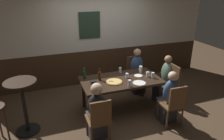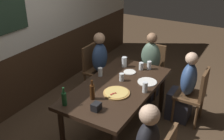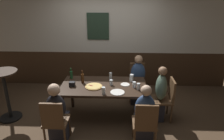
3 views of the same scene
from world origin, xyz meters
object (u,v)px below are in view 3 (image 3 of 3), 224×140
(chair_left_near, at_px, (55,120))
(condiment_caddy, at_px, (72,84))
(highball_clear, at_px, (103,91))
(beer_bottle_green, at_px, (71,74))
(pizza, at_px, (94,86))
(pint_glass_stout, at_px, (132,79))
(dining_table, at_px, (104,89))
(person_left_near, at_px, (58,116))
(pint_glass_pale, at_px, (138,87))
(chair_right_near, at_px, (145,122))
(beer_glass_tall, at_px, (111,76))
(beer_bottle_brown, at_px, (82,78))
(side_bar_table, at_px, (6,92))
(plate_white_large, at_px, (117,92))
(person_head_east, at_px, (158,98))
(chair_right_far, at_px, (137,79))
(person_right_far, at_px, (138,83))
(chair_head_east, at_px, (166,97))
(tumbler_water, at_px, (111,83))
(tumbler_short, at_px, (134,85))
(plate_white_small, at_px, (125,85))
(person_right_near, at_px, (144,118))

(chair_left_near, distance_m, condiment_caddy, 0.87)
(highball_clear, height_order, beer_bottle_green, beer_bottle_green)
(chair_left_near, height_order, pizza, chair_left_near)
(pint_glass_stout, bearing_deg, condiment_caddy, -167.55)
(highball_clear, bearing_deg, pizza, 126.28)
(highball_clear, bearing_deg, dining_table, 94.50)
(person_left_near, bearing_deg, pint_glass_pale, 20.97)
(chair_right_near, distance_m, beer_glass_tall, 1.41)
(beer_bottle_brown, relative_size, side_bar_table, 0.25)
(beer_bottle_green, distance_m, plate_white_large, 1.18)
(person_left_near, height_order, condiment_caddy, person_left_near)
(pint_glass_stout, bearing_deg, dining_table, -160.68)
(highball_clear, xyz_separation_m, plate_white_large, (0.25, 0.08, -0.06))
(condiment_caddy, bearing_deg, person_head_east, 2.09)
(chair_right_far, bearing_deg, person_head_east, -67.90)
(highball_clear, relative_size, side_bar_table, 0.14)
(side_bar_table, bearing_deg, person_head_east, 2.18)
(person_left_near, bearing_deg, beer_bottle_green, 88.40)
(pint_glass_stout, bearing_deg, person_right_far, 70.73)
(chair_left_near, height_order, person_head_east, person_head_east)
(chair_right_far, height_order, condiment_caddy, chair_right_far)
(chair_head_east, relative_size, tumbler_water, 8.05)
(person_left_near, xyz_separation_m, tumbler_water, (0.90, 0.73, 0.32))
(chair_right_near, bearing_deg, tumbler_short, 99.94)
(chair_right_far, height_order, highball_clear, highball_clear)
(tumbler_short, relative_size, pint_glass_pale, 0.90)
(chair_right_far, distance_m, plate_white_small, 0.93)
(beer_glass_tall, height_order, beer_bottle_green, beer_bottle_green)
(dining_table, distance_m, chair_right_far, 1.16)
(tumbler_short, height_order, beer_glass_tall, beer_glass_tall)
(chair_right_far, xyz_separation_m, plate_white_large, (-0.46, -1.18, 0.25))
(person_head_east, distance_m, plate_white_large, 0.91)
(dining_table, height_order, beer_bottle_green, beer_bottle_green)
(dining_table, relative_size, highball_clear, 11.93)
(person_right_near, xyz_separation_m, tumbler_water, (-0.60, 0.73, 0.33))
(pint_glass_pale, height_order, plate_white_large, pint_glass_pale)
(person_right_near, height_order, pizza, person_right_near)
(chair_left_near, bearing_deg, plate_white_small, 37.68)
(tumbler_water, relative_size, plate_white_large, 0.41)
(pizza, bearing_deg, highball_clear, -53.72)
(chair_right_near, bearing_deg, plate_white_large, 129.22)
(tumbler_short, bearing_deg, person_left_near, -154.51)
(person_head_east, xyz_separation_m, beer_bottle_green, (-1.82, 0.32, 0.35))
(tumbler_water, height_order, tumbler_short, tumbler_short)
(chair_right_far, distance_m, condiment_caddy, 1.68)
(plate_white_small, bearing_deg, tumbler_short, -30.88)
(person_right_near, bearing_deg, condiment_caddy, 154.61)
(pizza, bearing_deg, plate_white_large, -25.03)
(pint_glass_stout, relative_size, plate_white_large, 0.60)
(beer_bottle_green, bearing_deg, chair_right_near, -39.15)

